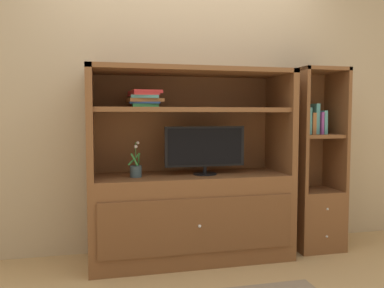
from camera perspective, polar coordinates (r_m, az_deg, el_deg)
name	(u,v)px	position (r m, az deg, el deg)	size (l,w,h in m)	color
ground_plane	(203,277)	(3.02, 1.61, -18.64)	(8.00, 8.00, 0.00)	tan
painted_rear_wall	(182,90)	(3.52, -1.51, 7.87)	(6.00, 0.10, 2.80)	tan
media_console	(190,198)	(3.25, -0.22, -7.74)	(1.62, 0.58, 1.54)	brown
tv_monitor	(205,148)	(3.17, 1.89, -0.65)	(0.66, 0.19, 0.39)	black
potted_plant	(136,170)	(3.09, -8.11, -3.72)	(0.11, 0.13, 0.28)	#384C56
magazine_stack	(144,99)	(3.11, -6.88, 6.49)	(0.27, 0.34, 0.13)	#338C4C
bookshelf_tall	(315,188)	(3.67, 17.29, -6.05)	(0.41, 0.40, 1.57)	brown
upright_book_row	(312,121)	(3.58, 16.93, 3.17)	(0.21, 0.17, 0.26)	#A56638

